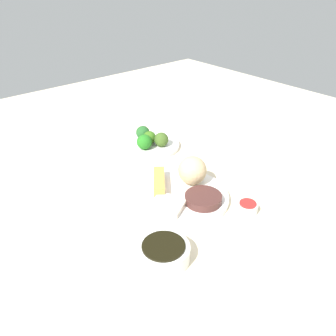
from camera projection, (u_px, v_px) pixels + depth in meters
name	position (u px, v px, depth m)	size (l,w,h in m)	color
tabletop	(173.00, 197.00, 0.97)	(2.20, 2.20, 0.02)	beige
main_plate	(180.00, 197.00, 0.94)	(0.26, 0.26, 0.02)	white
rice_scoop	(192.00, 170.00, 0.96)	(0.08, 0.08, 0.08)	tan
spring_roll	(159.00, 182.00, 0.96)	(0.12, 0.03, 0.03)	gold
crab_rangoon_wonton	(168.00, 205.00, 0.88)	(0.08, 0.07, 0.02)	beige
stir_fry_heap	(203.00, 199.00, 0.90)	(0.10, 0.10, 0.02)	#482723
broccoli_plate	(149.00, 145.00, 1.20)	(0.21, 0.21, 0.01)	white
broccoli_floret_0	(143.00, 133.00, 1.22)	(0.05, 0.05, 0.05)	#235824
broccoli_floret_1	(150.00, 138.00, 1.19)	(0.04, 0.04, 0.04)	#366519
broccoli_floret_3	(144.00, 142.00, 1.15)	(0.05, 0.05, 0.05)	#216E1C
broccoli_floret_4	(161.00, 140.00, 1.17)	(0.05, 0.05, 0.05)	#3C5920
soy_sauce_bowl	(164.00, 253.00, 0.74)	(0.11, 0.11, 0.04)	white
soy_sauce_bowl_liquid	(164.00, 246.00, 0.73)	(0.09, 0.09, 0.00)	black
sauce_ramekin_sweet_and_sour	(247.00, 208.00, 0.89)	(0.05, 0.05, 0.02)	white
sauce_ramekin_sweet_and_sour_liquid	(248.00, 203.00, 0.88)	(0.04, 0.04, 0.00)	red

